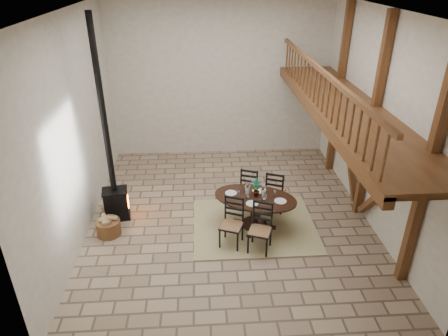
{
  "coord_description": "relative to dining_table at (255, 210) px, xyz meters",
  "views": [
    {
      "loc": [
        -0.7,
        -8.6,
        5.85
      ],
      "look_at": [
        -0.11,
        0.4,
        1.19
      ],
      "focal_mm": 32.0,
      "sensor_mm": 36.0,
      "label": 1
    }
  ],
  "objects": [
    {
      "name": "log_stack",
      "position": [
        -3.71,
        0.93,
        -0.36
      ],
      "size": [
        0.39,
        0.47,
        0.2
      ],
      "rotation": [
        0.0,
        0.0,
        -0.25
      ],
      "color": "tan",
      "rests_on": "ground"
    },
    {
      "name": "ground",
      "position": [
        -0.59,
        0.47,
        -0.47
      ],
      "size": [
        8.0,
        8.0,
        0.0
      ],
      "primitive_type": "plane",
      "color": "tan",
      "rests_on": "ground"
    },
    {
      "name": "log_basket",
      "position": [
        -3.54,
        -0.12,
        -0.26
      ],
      "size": [
        0.58,
        0.58,
        0.48
      ],
      "rotation": [
        0.0,
        0.0,
        -0.01
      ],
      "color": "brown",
      "rests_on": "ground"
    },
    {
      "name": "room_shell",
      "position": [
        0.6,
        0.47,
        2.55
      ],
      "size": [
        7.02,
        8.02,
        5.01
      ],
      "color": "silver",
      "rests_on": "ground"
    },
    {
      "name": "wood_stove",
      "position": [
        -3.45,
        0.6,
        0.67
      ],
      "size": [
        0.69,
        0.57,
        5.0
      ],
      "rotation": [
        0.0,
        0.0,
        0.16
      ],
      "color": "black",
      "rests_on": "ground"
    },
    {
      "name": "dining_table",
      "position": [
        0.0,
        0.0,
        0.0
      ],
      "size": [
        2.32,
        2.5,
        1.3
      ],
      "rotation": [
        0.0,
        0.0,
        -0.37
      ],
      "color": "black",
      "rests_on": "ground"
    },
    {
      "name": "rug",
      "position": [
        -0.0,
        -0.0,
        -0.46
      ],
      "size": [
        3.0,
        2.5,
        0.02
      ],
      "primitive_type": "cube",
      "color": "tan",
      "rests_on": "ground"
    }
  ]
}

